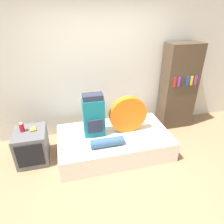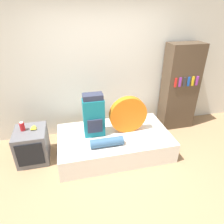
{
  "view_description": "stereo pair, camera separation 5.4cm",
  "coord_description": "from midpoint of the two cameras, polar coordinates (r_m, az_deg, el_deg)",
  "views": [
    {
      "loc": [
        -0.72,
        -1.99,
        2.4
      ],
      "look_at": [
        0.01,
        0.85,
        0.82
      ],
      "focal_mm": 32.0,
      "sensor_mm": 36.0,
      "label": 1
    },
    {
      "loc": [
        -0.66,
        -2.0,
        2.4
      ],
      "look_at": [
        0.01,
        0.85,
        0.82
      ],
      "focal_mm": 32.0,
      "sensor_mm": 36.0,
      "label": 2
    }
  ],
  "objects": [
    {
      "name": "sleeping_roll",
      "position": [
        3.25,
        -1.84,
        -8.64
      ],
      "size": [
        0.54,
        0.15,
        0.15
      ],
      "color": "#33567A",
      "rests_on": "bed"
    },
    {
      "name": "wall_back",
      "position": [
        3.91,
        -3.64,
        11.94
      ],
      "size": [
        8.0,
        0.05,
        2.6
      ],
      "color": "silver",
      "rests_on": "ground_plane"
    },
    {
      "name": "ground_plane",
      "position": [
        3.2,
        3.34,
        -20.35
      ],
      "size": [
        16.0,
        16.0,
        0.0
      ],
      "primitive_type": "plane",
      "color": "#997551"
    },
    {
      "name": "canister",
      "position": [
        3.57,
        -24.78,
        -4.0
      ],
      "size": [
        0.08,
        0.08,
        0.15
      ],
      "color": "#B2191E",
      "rests_on": "television"
    },
    {
      "name": "tent_bag",
      "position": [
        3.5,
        4.12,
        -0.73
      ],
      "size": [
        0.67,
        0.12,
        0.67
      ],
      "color": "orange",
      "rests_on": "bed"
    },
    {
      "name": "banana_bunch",
      "position": [
        3.58,
        -21.96,
        -4.36
      ],
      "size": [
        0.12,
        0.15,
        0.04
      ],
      "color": "yellow",
      "rests_on": "television"
    },
    {
      "name": "bookshelf",
      "position": [
        4.38,
        18.13,
        6.75
      ],
      "size": [
        0.69,
        0.39,
        1.78
      ],
      "color": "#473828",
      "rests_on": "ground_plane"
    },
    {
      "name": "backpack",
      "position": [
        3.38,
        -5.71,
        -1.14
      ],
      "size": [
        0.36,
        0.24,
        0.77
      ],
      "color": "#14707F",
      "rests_on": "bed"
    },
    {
      "name": "television",
      "position": [
        3.7,
        -22.28,
        -8.96
      ],
      "size": [
        0.51,
        0.57,
        0.57
      ],
      "color": "#5B5B60",
      "rests_on": "ground_plane"
    },
    {
      "name": "bed",
      "position": [
        3.68,
        0.18,
        -8.66
      ],
      "size": [
        1.97,
        1.12,
        0.37
      ],
      "color": "silver",
      "rests_on": "ground_plane"
    }
  ]
}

